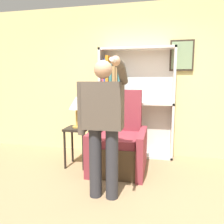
{
  "coord_description": "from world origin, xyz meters",
  "views": [
    {
      "loc": [
        0.34,
        -2.14,
        1.41
      ],
      "look_at": [
        -0.28,
        0.7,
        0.99
      ],
      "focal_mm": 35.0,
      "sensor_mm": 36.0,
      "label": 1
    }
  ],
  "objects_px": {
    "bookcase": "(126,105)",
    "person_standing": "(103,121)",
    "side_table": "(77,136)",
    "table_lamp": "(76,104)",
    "armchair": "(119,145)"
  },
  "relations": [
    {
      "from": "armchair",
      "to": "side_table",
      "type": "distance_m",
      "value": 0.7
    },
    {
      "from": "armchair",
      "to": "table_lamp",
      "type": "height_order",
      "value": "armchair"
    },
    {
      "from": "bookcase",
      "to": "person_standing",
      "type": "xyz_separation_m",
      "value": [
        -0.02,
        -1.6,
        -0.02
      ]
    },
    {
      "from": "person_standing",
      "to": "table_lamp",
      "type": "height_order",
      "value": "person_standing"
    },
    {
      "from": "bookcase",
      "to": "person_standing",
      "type": "bearing_deg",
      "value": -90.84
    },
    {
      "from": "armchair",
      "to": "table_lamp",
      "type": "relative_size",
      "value": 2.47
    },
    {
      "from": "bookcase",
      "to": "armchair",
      "type": "xyz_separation_m",
      "value": [
        0.0,
        -0.67,
        -0.58
      ]
    },
    {
      "from": "side_table",
      "to": "table_lamp",
      "type": "bearing_deg",
      "value": -45.0
    },
    {
      "from": "armchair",
      "to": "side_table",
      "type": "relative_size",
      "value": 1.94
    },
    {
      "from": "bookcase",
      "to": "side_table",
      "type": "distance_m",
      "value": 1.1
    },
    {
      "from": "armchair",
      "to": "person_standing",
      "type": "distance_m",
      "value": 1.08
    },
    {
      "from": "person_standing",
      "to": "table_lamp",
      "type": "relative_size",
      "value": 3.22
    },
    {
      "from": "side_table",
      "to": "table_lamp",
      "type": "distance_m",
      "value": 0.53
    },
    {
      "from": "armchair",
      "to": "bookcase",
      "type": "bearing_deg",
      "value": 90.09
    },
    {
      "from": "armchair",
      "to": "table_lamp",
      "type": "bearing_deg",
      "value": -175.68
    }
  ]
}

